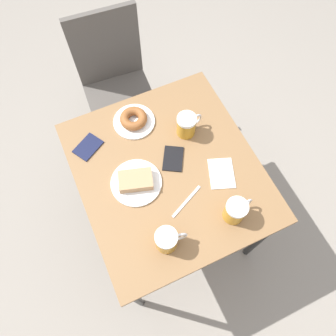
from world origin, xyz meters
name	(u,v)px	position (x,y,z in m)	size (l,w,h in m)	color
ground_plane	(168,219)	(0.00, 0.00, 0.00)	(8.00, 8.00, 0.00)	gray
table	(168,177)	(0.00, 0.00, 0.70)	(0.80, 0.88, 0.77)	olive
chair	(114,74)	(0.01, 0.81, 0.55)	(0.43, 0.43, 0.94)	#514C47
plate_with_cake	(136,182)	(-0.15, 0.00, 0.79)	(0.23, 0.23, 0.05)	white
plate_with_donut	(134,120)	(-0.04, 0.30, 0.79)	(0.20, 0.20, 0.05)	white
beer_mug_left	(187,125)	(0.16, 0.15, 0.83)	(0.13, 0.09, 0.11)	#C68C23
beer_mug_center	(167,240)	(-0.14, -0.30, 0.83)	(0.13, 0.09, 0.11)	#C68C23
beer_mug_right	(236,211)	(0.16, -0.30, 0.83)	(0.13, 0.09, 0.11)	#C68C23
napkin_folded	(221,173)	(0.21, -0.12, 0.77)	(0.15, 0.18, 0.00)	white
fork	(186,201)	(0.01, -0.17, 0.77)	(0.17, 0.09, 0.00)	silver
passport_near_edge	(173,159)	(0.04, 0.04, 0.77)	(0.14, 0.15, 0.01)	black
passport_far_edge	(88,147)	(-0.29, 0.26, 0.77)	(0.15, 0.14, 0.01)	#141938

